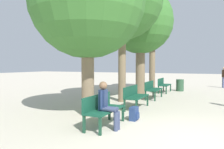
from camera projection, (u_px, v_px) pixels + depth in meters
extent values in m
plane|color=beige|center=(185.00, 138.00, 5.03)|extent=(80.00, 80.00, 0.00)
cube|color=#144733|center=(105.00, 110.00, 5.91)|extent=(0.53, 1.54, 0.04)
cube|color=#144733|center=(97.00, 102.00, 6.01)|extent=(0.04, 1.54, 0.38)
cube|color=#19422D|center=(100.00, 126.00, 5.17)|extent=(0.06, 0.06, 0.44)
cube|color=#19422D|center=(123.00, 114.00, 6.49)|extent=(0.06, 0.06, 0.44)
cube|color=#19422D|center=(84.00, 124.00, 5.36)|extent=(0.06, 0.06, 0.44)
cube|color=#19422D|center=(109.00, 113.00, 6.67)|extent=(0.06, 0.06, 0.44)
cube|color=#144733|center=(137.00, 97.00, 8.38)|extent=(0.53, 1.54, 0.04)
cube|color=#144733|center=(131.00, 91.00, 8.47)|extent=(0.04, 1.54, 0.38)
cube|color=#19422D|center=(136.00, 107.00, 7.64)|extent=(0.06, 0.06, 0.44)
cube|color=#19422D|center=(148.00, 100.00, 8.96)|extent=(0.06, 0.06, 0.44)
cube|color=#19422D|center=(125.00, 106.00, 7.82)|extent=(0.06, 0.06, 0.44)
cube|color=#19422D|center=(137.00, 100.00, 9.14)|extent=(0.06, 0.06, 0.44)
cube|color=#144733|center=(154.00, 90.00, 10.85)|extent=(0.53, 1.54, 0.04)
cube|color=#144733|center=(149.00, 85.00, 10.94)|extent=(0.04, 1.54, 0.38)
cube|color=#19422D|center=(155.00, 96.00, 10.11)|extent=(0.06, 0.06, 0.44)
cube|color=#19422D|center=(162.00, 93.00, 11.43)|extent=(0.06, 0.06, 0.44)
cube|color=#19422D|center=(146.00, 96.00, 10.29)|extent=(0.06, 0.06, 0.44)
cube|color=#19422D|center=(153.00, 92.00, 11.61)|extent=(0.06, 0.06, 0.44)
cube|color=#144733|center=(165.00, 85.00, 13.32)|extent=(0.53, 1.54, 0.04)
cube|color=#144733|center=(161.00, 81.00, 13.41)|extent=(0.04, 1.54, 0.38)
cube|color=#19422D|center=(166.00, 90.00, 12.58)|extent=(0.06, 0.06, 0.44)
cube|color=#19422D|center=(171.00, 88.00, 13.89)|extent=(0.06, 0.06, 0.44)
cube|color=#19422D|center=(158.00, 90.00, 12.76)|extent=(0.06, 0.06, 0.44)
cube|color=#19422D|center=(164.00, 88.00, 14.08)|extent=(0.06, 0.06, 0.44)
cylinder|color=#7A664C|center=(88.00, 74.00, 7.23)|extent=(0.42, 0.42, 2.74)
sphere|color=#38702D|center=(87.00, 0.00, 7.12)|extent=(3.80, 3.80, 3.80)
cylinder|color=#7A664C|center=(122.00, 62.00, 9.94)|extent=(0.34, 0.34, 3.64)
cylinder|color=#7A664C|center=(140.00, 67.00, 12.48)|extent=(0.52, 0.52, 3.15)
sphere|color=#38702D|center=(141.00, 21.00, 12.37)|extent=(3.67, 3.67, 3.67)
cylinder|color=#7A664C|center=(152.00, 65.00, 14.93)|extent=(0.40, 0.40, 3.35)
sphere|color=#38702D|center=(152.00, 31.00, 14.83)|extent=(2.24, 2.24, 2.24)
cylinder|color=#384260|center=(109.00, 109.00, 5.59)|extent=(0.39, 0.11, 0.11)
cylinder|color=#384260|center=(116.00, 122.00, 5.52)|extent=(0.11, 0.11, 0.48)
cylinder|color=#384260|center=(111.00, 109.00, 5.72)|extent=(0.39, 0.11, 0.11)
cylinder|color=#384260|center=(118.00, 120.00, 5.65)|extent=(0.11, 0.11, 0.48)
cube|color=navy|center=(103.00, 100.00, 5.73)|extent=(0.18, 0.21, 0.55)
cylinder|color=navy|center=(101.00, 100.00, 5.62)|extent=(0.08, 0.08, 0.50)
cylinder|color=navy|center=(105.00, 98.00, 5.83)|extent=(0.08, 0.08, 0.50)
sphere|color=brown|center=(103.00, 85.00, 5.71)|extent=(0.21, 0.21, 0.21)
cube|color=navy|center=(134.00, 114.00, 6.61)|extent=(0.20, 0.34, 0.41)
cube|color=navy|center=(138.00, 116.00, 6.56)|extent=(0.04, 0.24, 0.18)
cylinder|color=#384260|center=(223.00, 83.00, 16.03)|extent=(0.11, 0.11, 0.78)
cube|color=black|center=(224.00, 74.00, 15.97)|extent=(0.28, 0.28, 0.55)
cylinder|color=black|center=(222.00, 73.00, 16.02)|extent=(0.08, 0.08, 0.52)
sphere|color=tan|center=(224.00, 68.00, 15.96)|extent=(0.21, 0.21, 0.21)
cylinder|color=#2D5138|center=(180.00, 85.00, 14.03)|extent=(0.48, 0.48, 0.75)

